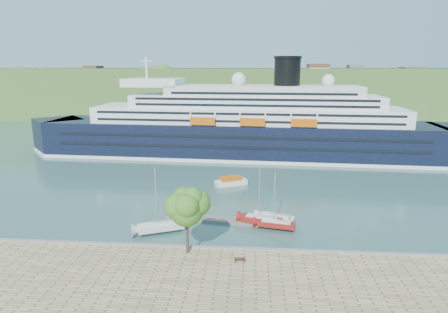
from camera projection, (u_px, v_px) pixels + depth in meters
ground at (211, 254)px, 51.27m from camera, size 400.00×400.00×0.00m
far_hillside at (242, 93)px, 188.95m from camera, size 400.00×50.00×24.00m
quay_coping at (210, 247)px, 50.80m from camera, size 220.00×0.50×0.30m
cruise_ship at (239, 107)px, 104.12m from camera, size 124.50×24.31×27.79m
park_bench at (240, 259)px, 47.09m from camera, size 1.47×0.73×0.90m
promenade_tree at (187, 218)px, 48.63m from camera, size 5.96×5.96×9.88m
floating_pontoon at (223, 220)px, 62.13m from camera, size 19.69×4.76×0.43m
sailboat_white_near at (160, 202)px, 56.75m from camera, size 7.99×5.00×10.02m
sailboat_red at (262, 198)px, 59.52m from camera, size 7.45×3.87×9.27m
sailboat_white_far at (277, 199)px, 60.65m from camera, size 6.72×3.96×8.40m
tender_launch at (231, 181)px, 80.92m from camera, size 7.27×4.99×1.91m
sailboat_extra at (277, 205)px, 58.18m from camera, size 6.65×3.03×8.30m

